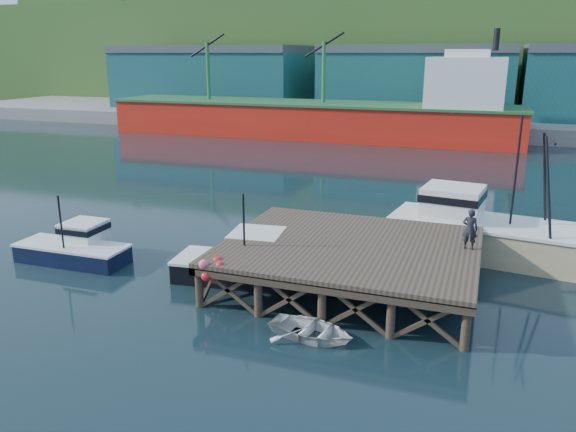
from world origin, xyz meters
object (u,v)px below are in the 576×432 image
at_px(boat_black, 251,262).
at_px(dinghy, 311,330).
at_px(trawler, 494,229).
at_px(dockworker, 470,229).
at_px(boat_navy, 76,247).

distance_m(boat_black, dinghy, 6.83).
height_order(trawler, dinghy, trawler).
relative_size(boat_black, dockworker, 4.01).
xyz_separation_m(trawler, dockworker, (-1.16, -5.33, 1.48)).
bearing_deg(boat_navy, dockworker, 7.34).
xyz_separation_m(boat_black, dockworker, (10.22, 2.07, 2.24)).
height_order(dinghy, dockworker, dockworker).
bearing_deg(trawler, dinghy, -110.50).
height_order(boat_black, trawler, trawler).
bearing_deg(boat_navy, trawler, 20.17).
bearing_deg(trawler, dockworker, -94.34).
xyz_separation_m(boat_navy, boat_black, (10.06, 0.91, 0.07)).
relative_size(trawler, dinghy, 3.46).
relative_size(boat_black, trawler, 0.64).
distance_m(boat_navy, dockworker, 20.63).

